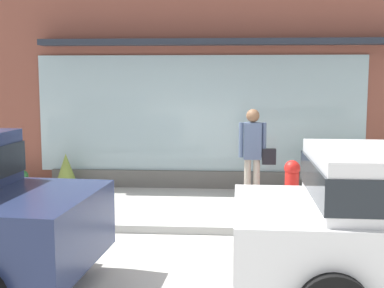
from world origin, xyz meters
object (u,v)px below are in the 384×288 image
at_px(potted_plant_near_hydrant, 23,180).
at_px(potted_plant_window_right, 327,172).
at_px(potted_plant_window_left, 66,173).
at_px(fire_hydrant, 292,186).
at_px(pedestrian_with_handbag, 254,150).

distance_m(potted_plant_near_hydrant, potted_plant_window_right, 6.20).
height_order(potted_plant_near_hydrant, potted_plant_window_left, potted_plant_window_left).
xyz_separation_m(fire_hydrant, potted_plant_window_left, (-4.39, 1.50, -0.10)).
xyz_separation_m(fire_hydrant, potted_plant_window_right, (0.85, 1.35, 0.00)).
distance_m(pedestrian_with_handbag, potted_plant_window_left, 3.97).
relative_size(potted_plant_near_hydrant, potted_plant_window_right, 0.47).
relative_size(pedestrian_with_handbag, potted_plant_window_left, 2.31).
bearing_deg(potted_plant_window_right, potted_plant_window_left, 178.42).
distance_m(fire_hydrant, pedestrian_with_handbag, 0.93).
bearing_deg(pedestrian_with_handbag, potted_plant_near_hydrant, 163.83).
height_order(potted_plant_near_hydrant, potted_plant_window_right, potted_plant_window_right).
relative_size(pedestrian_with_handbag, potted_plant_near_hydrant, 4.47).
xyz_separation_m(potted_plant_near_hydrant, potted_plant_window_left, (0.95, -0.06, 0.17)).
height_order(fire_hydrant, pedestrian_with_handbag, pedestrian_with_handbag).
bearing_deg(potted_plant_window_left, fire_hydrant, -18.80).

